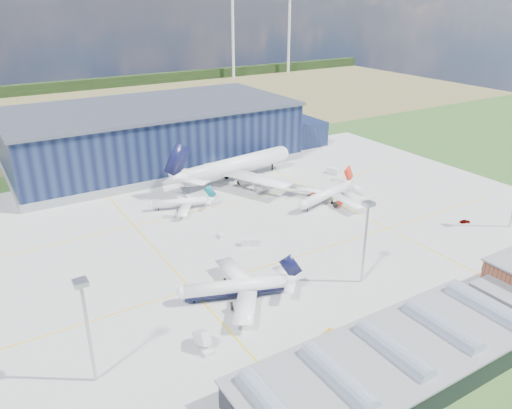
# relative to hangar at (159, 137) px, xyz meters

# --- Properties ---
(ground) EXTENTS (600.00, 600.00, 0.00)m
(ground) POSITION_rel_hangar_xyz_m (-2.81, -94.80, -11.62)
(ground) COLOR #2F5720
(ground) RESTS_ON ground
(apron) EXTENTS (220.00, 160.00, 0.08)m
(apron) POSITION_rel_hangar_xyz_m (-2.81, -84.80, -11.59)
(apron) COLOR #A4A49F
(apron) RESTS_ON ground
(farmland) EXTENTS (600.00, 220.00, 0.01)m
(farmland) POSITION_rel_hangar_xyz_m (-2.81, 125.20, -11.62)
(farmland) COLOR olive
(farmland) RESTS_ON ground
(treeline) EXTENTS (600.00, 8.00, 8.00)m
(treeline) POSITION_rel_hangar_xyz_m (-2.81, 205.20, -7.62)
(treeline) COLOR black
(treeline) RESTS_ON ground
(hangar) EXTENTS (145.00, 62.00, 26.10)m
(hangar) POSITION_rel_hangar_xyz_m (0.00, 0.00, 0.00)
(hangar) COLOR #0F1533
(hangar) RESTS_ON ground
(glass_concourse) EXTENTS (78.00, 23.00, 8.60)m
(glass_concourse) POSITION_rel_hangar_xyz_m (-9.26, -154.80, -7.93)
(glass_concourse) COLOR black
(glass_concourse) RESTS_ON ground
(light_mast_west) EXTENTS (2.60, 2.60, 23.00)m
(light_mast_west) POSITION_rel_hangar_xyz_m (-62.81, -124.80, 3.82)
(light_mast_west) COLOR #ADAFB4
(light_mast_west) RESTS_ON ground
(light_mast_center) EXTENTS (2.60, 2.60, 23.00)m
(light_mast_center) POSITION_rel_hangar_xyz_m (7.19, -124.80, 3.82)
(light_mast_center) COLOR #ADAFB4
(light_mast_center) RESTS_ON ground
(airliner_navy) EXTENTS (41.48, 41.05, 10.62)m
(airliner_navy) POSITION_rel_hangar_xyz_m (-25.19, -114.07, -6.30)
(airliner_navy) COLOR white
(airliner_navy) RESTS_ON ground
(airliner_red) EXTENTS (40.36, 39.85, 10.77)m
(airliner_red) POSITION_rel_hangar_xyz_m (32.90, -77.65, -6.23)
(airliner_red) COLOR white
(airliner_red) RESTS_ON ground
(airliner_widebody) EXTENTS (70.63, 69.49, 20.31)m
(airliner_widebody) POSITION_rel_hangar_xyz_m (17.30, -39.80, -1.46)
(airliner_widebody) COLOR white
(airliner_widebody) RESTS_ON ground
(airliner_regional) EXTENTS (31.09, 30.76, 7.99)m
(airliner_regional) POSITION_rel_hangar_xyz_m (-14.13, -54.80, -7.62)
(airliner_regional) COLOR white
(airliner_regional) RESTS_ON ground
(gse_tug_a) EXTENTS (3.24, 3.87, 1.38)m
(gse_tug_a) POSITION_rel_hangar_xyz_m (-14.14, -139.01, -10.92)
(gse_tug_a) COLOR orange
(gse_tug_a) RESTS_ON ground
(gse_tug_b) EXTENTS (3.78, 3.99, 1.44)m
(gse_tug_b) POSITION_rel_hangar_xyz_m (12.71, -140.80, -10.90)
(gse_tug_b) COLOR orange
(gse_tug_b) RESTS_ON ground
(gse_van_a) EXTENTS (5.47, 4.43, 2.20)m
(gse_van_a) POSITION_rel_hangar_xyz_m (-7.38, -91.47, -10.52)
(gse_van_a) COLOR silver
(gse_van_a) RESTS_ON ground
(gse_cart_a) EXTENTS (2.02, 2.80, 1.14)m
(gse_cart_a) POSITION_rel_hangar_xyz_m (-12.23, -82.12, -11.05)
(gse_cart_a) COLOR silver
(gse_cart_a) RESTS_ON ground
(gse_van_b) EXTENTS (3.90, 5.87, 2.47)m
(gse_van_b) POSITION_rel_hangar_xyz_m (56.51, -53.85, -10.38)
(gse_van_b) COLOR silver
(gse_van_b) RESTS_ON ground
(gse_tug_c) EXTENTS (2.63, 3.30, 1.26)m
(gse_tug_c) POSITION_rel_hangar_xyz_m (27.64, -50.08, -10.99)
(gse_tug_c) COLOR orange
(gse_tug_c) RESTS_ON ground
(gse_cart_b) EXTENTS (3.56, 3.58, 1.31)m
(gse_cart_b) POSITION_rel_hangar_xyz_m (-20.02, -59.73, -10.96)
(gse_cart_b) COLOR silver
(gse_cart_b) RESTS_ON ground
(airstair) EXTENTS (2.23, 4.94, 3.09)m
(airstair) POSITION_rel_hangar_xyz_m (-40.47, -126.82, -10.07)
(airstair) COLOR silver
(airstair) RESTS_ON ground
(car_a) EXTENTS (3.73, 2.54, 1.18)m
(car_a) POSITION_rel_hangar_xyz_m (62.07, -115.32, -11.03)
(car_a) COLOR #99999E
(car_a) RESTS_ON ground
(car_b) EXTENTS (4.27, 2.74, 1.33)m
(car_b) POSITION_rel_hangar_xyz_m (14.61, -142.80, -10.95)
(car_b) COLOR #99999E
(car_b) RESTS_ON ground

